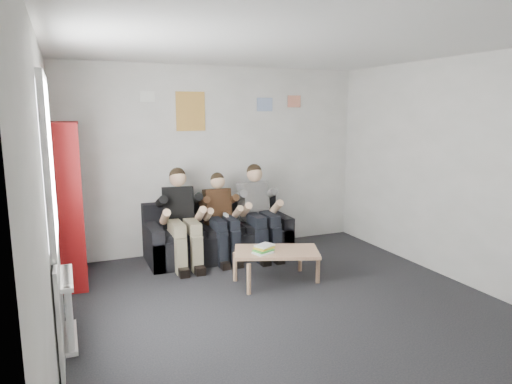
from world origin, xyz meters
The scene contains 14 objects.
room_shell centered at (0.00, 0.00, 1.35)m, with size 5.00×5.00×5.00m.
sofa centered at (-0.14, 2.12, 0.28)m, with size 2.01×0.82×0.78m.
bookshelf centered at (-2.08, 1.85, 0.97)m, with size 0.29×0.87×1.94m.
coffee_table centered at (0.19, 0.86, 0.35)m, with size 1.00×0.55×0.40m.
game_cases centered at (0.02, 0.86, 0.44)m, with size 0.29×0.26×0.07m.
person_left centered at (-0.71, 1.92, 0.64)m, with size 0.42×0.89×1.31m.
person_middle centered at (-0.14, 1.93, 0.60)m, with size 0.37×0.79×1.21m.
person_right centered at (0.42, 1.92, 0.64)m, with size 0.41×0.89×1.30m.
radiator centered at (-2.15, 0.20, 0.35)m, with size 0.10×0.64×0.60m.
window centered at (-2.22, 0.20, 1.03)m, with size 0.05×1.30×2.36m.
poster_large centered at (-0.40, 2.49, 2.05)m, with size 0.42×0.01×0.55m, color gold.
poster_blue centered at (0.75, 2.49, 2.15)m, with size 0.25×0.01×0.20m, color #3869BF.
poster_pink centered at (1.25, 2.49, 2.20)m, with size 0.22×0.01×0.18m, color #BC3A80.
poster_sign centered at (-1.00, 2.49, 2.25)m, with size 0.20×0.01×0.14m, color white.
Camera 1 is at (-2.09, -3.92, 2.07)m, focal length 32.00 mm.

